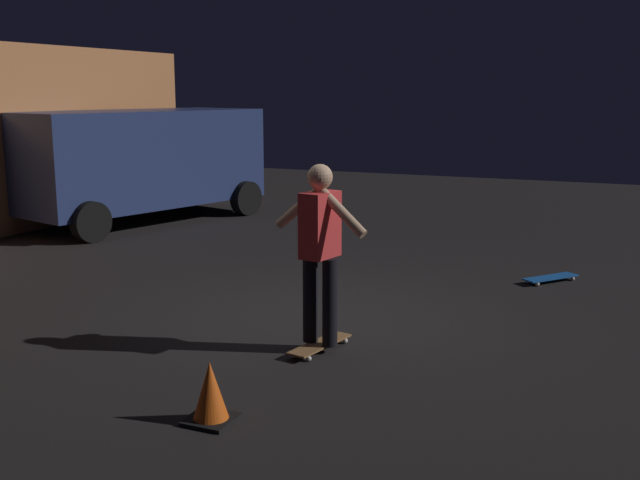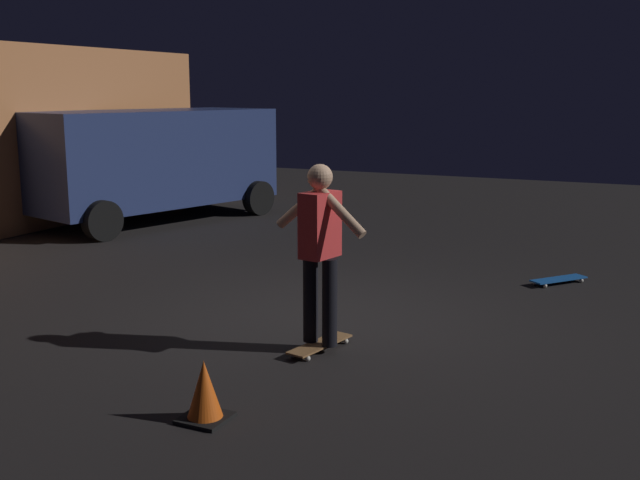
# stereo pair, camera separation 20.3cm
# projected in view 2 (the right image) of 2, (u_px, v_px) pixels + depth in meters

# --- Properties ---
(ground_plane) EXTENTS (28.00, 28.00, 0.00)m
(ground_plane) POSITION_uv_depth(u_px,v_px,m) (319.00, 318.00, 8.15)
(ground_plane) COLOR black
(parked_van) EXTENTS (4.94, 3.23, 2.03)m
(parked_van) POSITION_uv_depth(u_px,v_px,m) (152.00, 158.00, 14.06)
(parked_van) COLOR navy
(parked_van) RESTS_ON ground_plane
(skateboard_ridden) EXTENTS (0.80, 0.35, 0.07)m
(skateboard_ridden) POSITION_uv_depth(u_px,v_px,m) (320.00, 345.00, 7.13)
(skateboard_ridden) COLOR olive
(skateboard_ridden) RESTS_ON ground_plane
(skateboard_spare) EXTENTS (0.74, 0.64, 0.07)m
(skateboard_spare) POSITION_uv_depth(u_px,v_px,m) (559.00, 279.00, 9.59)
(skateboard_spare) COLOR #1959B2
(skateboard_spare) RESTS_ON ground_plane
(skater) EXTENTS (0.42, 0.98, 1.67)m
(skater) POSITION_uv_depth(u_px,v_px,m) (320.00, 241.00, 6.94)
(skater) COLOR black
(skater) RESTS_ON skateboard_ridden
(traffic_cone) EXTENTS (0.34, 0.34, 0.46)m
(traffic_cone) POSITION_uv_depth(u_px,v_px,m) (205.00, 393.00, 5.59)
(traffic_cone) COLOR black
(traffic_cone) RESTS_ON ground_plane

